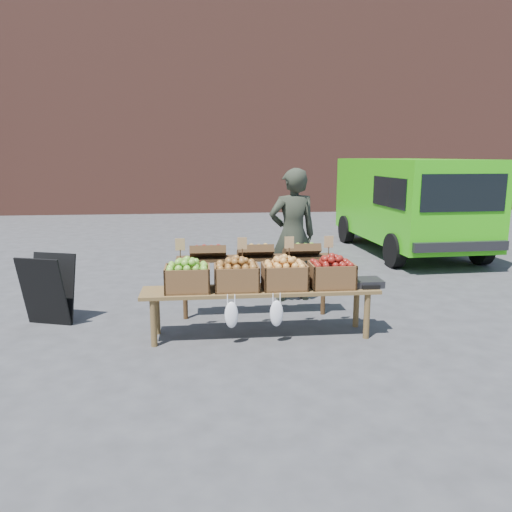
{
  "coord_description": "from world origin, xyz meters",
  "views": [
    {
      "loc": [
        -0.68,
        -5.13,
        2.07
      ],
      "look_at": [
        -0.06,
        0.85,
        0.85
      ],
      "focal_mm": 35.0,
      "sensor_mm": 36.0,
      "label": 1
    }
  ],
  "objects_px": {
    "vendor": "(293,235)",
    "crate_golden_apples": "(188,278)",
    "crate_green_apples": "(331,275)",
    "back_table": "(255,278)",
    "crate_russet_pears": "(236,277)",
    "crate_red_apples": "(284,276)",
    "display_bench": "(260,312)",
    "chalkboard_sign": "(48,289)",
    "delivery_van": "(408,206)",
    "weighing_scale": "(367,282)"
  },
  "relations": [
    {
      "from": "display_bench",
      "to": "crate_golden_apples",
      "type": "height_order",
      "value": "crate_golden_apples"
    },
    {
      "from": "weighing_scale",
      "to": "delivery_van",
      "type": "bearing_deg",
      "value": 62.68
    },
    {
      "from": "crate_red_apples",
      "to": "crate_green_apples",
      "type": "relative_size",
      "value": 1.0
    },
    {
      "from": "crate_red_apples",
      "to": "weighing_scale",
      "type": "relative_size",
      "value": 1.47
    },
    {
      "from": "display_bench",
      "to": "crate_green_apples",
      "type": "bearing_deg",
      "value": 0.0
    },
    {
      "from": "back_table",
      "to": "crate_russet_pears",
      "type": "bearing_deg",
      "value": -111.69
    },
    {
      "from": "vendor",
      "to": "chalkboard_sign",
      "type": "bearing_deg",
      "value": 5.33
    },
    {
      "from": "vendor",
      "to": "crate_green_apples",
      "type": "height_order",
      "value": "vendor"
    },
    {
      "from": "delivery_van",
      "to": "crate_russet_pears",
      "type": "xyz_separation_m",
      "value": [
        -3.99,
        -4.77,
        -0.28
      ]
    },
    {
      "from": "chalkboard_sign",
      "to": "crate_golden_apples",
      "type": "bearing_deg",
      "value": -3.69
    },
    {
      "from": "back_table",
      "to": "crate_red_apples",
      "type": "distance_m",
      "value": 0.79
    },
    {
      "from": "crate_red_apples",
      "to": "crate_green_apples",
      "type": "height_order",
      "value": "same"
    },
    {
      "from": "weighing_scale",
      "to": "chalkboard_sign",
      "type": "bearing_deg",
      "value": 169.61
    },
    {
      "from": "vendor",
      "to": "crate_green_apples",
      "type": "bearing_deg",
      "value": 90.16
    },
    {
      "from": "crate_red_apples",
      "to": "chalkboard_sign",
      "type": "bearing_deg",
      "value": 166.16
    },
    {
      "from": "crate_red_apples",
      "to": "display_bench",
      "type": "bearing_deg",
      "value": 180.0
    },
    {
      "from": "delivery_van",
      "to": "crate_green_apples",
      "type": "bearing_deg",
      "value": -123.85
    },
    {
      "from": "back_table",
      "to": "crate_green_apples",
      "type": "bearing_deg",
      "value": -41.51
    },
    {
      "from": "delivery_van",
      "to": "display_bench",
      "type": "height_order",
      "value": "delivery_van"
    },
    {
      "from": "back_table",
      "to": "crate_red_apples",
      "type": "bearing_deg",
      "value": -69.89
    },
    {
      "from": "delivery_van",
      "to": "crate_red_apples",
      "type": "xyz_separation_m",
      "value": [
        -3.44,
        -4.77,
        -0.28
      ]
    },
    {
      "from": "delivery_van",
      "to": "crate_green_apples",
      "type": "xyz_separation_m",
      "value": [
        -2.89,
        -4.77,
        -0.28
      ]
    },
    {
      "from": "delivery_van",
      "to": "chalkboard_sign",
      "type": "xyz_separation_m",
      "value": [
        -6.28,
        -4.07,
        -0.55
      ]
    },
    {
      "from": "display_bench",
      "to": "crate_green_apples",
      "type": "relative_size",
      "value": 5.4
    },
    {
      "from": "vendor",
      "to": "display_bench",
      "type": "distance_m",
      "value": 1.71
    },
    {
      "from": "chalkboard_sign",
      "to": "crate_golden_apples",
      "type": "distance_m",
      "value": 1.89
    },
    {
      "from": "crate_green_apples",
      "to": "crate_red_apples",
      "type": "bearing_deg",
      "value": 180.0
    },
    {
      "from": "back_table",
      "to": "weighing_scale",
      "type": "xyz_separation_m",
      "value": [
        1.24,
        -0.72,
        0.09
      ]
    },
    {
      "from": "crate_green_apples",
      "to": "back_table",
      "type": "bearing_deg",
      "value": 138.49
    },
    {
      "from": "back_table",
      "to": "crate_russet_pears",
      "type": "height_order",
      "value": "back_table"
    },
    {
      "from": "delivery_van",
      "to": "weighing_scale",
      "type": "distance_m",
      "value": 5.38
    },
    {
      "from": "delivery_van",
      "to": "crate_red_apples",
      "type": "height_order",
      "value": "delivery_van"
    },
    {
      "from": "crate_golden_apples",
      "to": "crate_red_apples",
      "type": "bearing_deg",
      "value": 0.0
    },
    {
      "from": "display_bench",
      "to": "weighing_scale",
      "type": "bearing_deg",
      "value": 0.0
    },
    {
      "from": "chalkboard_sign",
      "to": "display_bench",
      "type": "height_order",
      "value": "chalkboard_sign"
    },
    {
      "from": "back_table",
      "to": "crate_golden_apples",
      "type": "relative_size",
      "value": 4.2
    },
    {
      "from": "delivery_van",
      "to": "weighing_scale",
      "type": "xyz_separation_m",
      "value": [
        -2.46,
        -4.77,
        -0.38
      ]
    },
    {
      "from": "vendor",
      "to": "back_table",
      "type": "bearing_deg",
      "value": 42.02
    },
    {
      "from": "crate_golden_apples",
      "to": "crate_red_apples",
      "type": "distance_m",
      "value": 1.1
    },
    {
      "from": "vendor",
      "to": "crate_russet_pears",
      "type": "height_order",
      "value": "vendor"
    },
    {
      "from": "crate_russet_pears",
      "to": "crate_red_apples",
      "type": "xyz_separation_m",
      "value": [
        0.55,
        0.0,
        0.0
      ]
    },
    {
      "from": "back_table",
      "to": "crate_green_apples",
      "type": "distance_m",
      "value": 1.1
    },
    {
      "from": "delivery_van",
      "to": "crate_russet_pears",
      "type": "distance_m",
      "value": 6.22
    },
    {
      "from": "chalkboard_sign",
      "to": "display_bench",
      "type": "xyz_separation_m",
      "value": [
        2.56,
        -0.7,
        -0.16
      ]
    },
    {
      "from": "crate_green_apples",
      "to": "weighing_scale",
      "type": "xyz_separation_m",
      "value": [
        0.43,
        0.0,
        -0.1
      ]
    },
    {
      "from": "back_table",
      "to": "crate_green_apples",
      "type": "height_order",
      "value": "back_table"
    },
    {
      "from": "vendor",
      "to": "crate_red_apples",
      "type": "height_order",
      "value": "vendor"
    },
    {
      "from": "vendor",
      "to": "crate_golden_apples",
      "type": "relative_size",
      "value": 3.79
    },
    {
      "from": "crate_golden_apples",
      "to": "crate_green_apples",
      "type": "bearing_deg",
      "value": 0.0
    },
    {
      "from": "delivery_van",
      "to": "back_table",
      "type": "height_order",
      "value": "delivery_van"
    }
  ]
}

